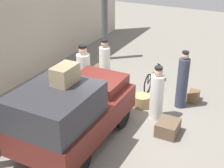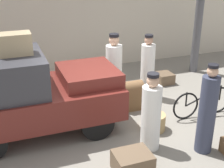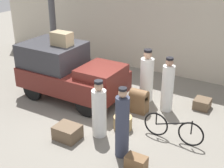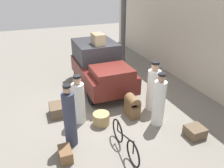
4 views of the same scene
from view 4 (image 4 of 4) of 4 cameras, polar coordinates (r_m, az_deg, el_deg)
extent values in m
plane|color=gray|center=(7.91, -1.89, -5.85)|extent=(30.00, 30.00, 0.00)
cube|color=beige|center=(9.16, 23.16, 11.80)|extent=(16.00, 0.15, 4.50)
cylinder|color=#4C4C51|center=(11.55, 2.94, 13.41)|extent=(0.25, 0.25, 3.36)
cylinder|color=black|center=(8.43, 4.89, -1.06)|extent=(0.71, 0.12, 0.71)
cylinder|color=black|center=(7.91, -5.59, -3.00)|extent=(0.71, 0.12, 0.71)
cylinder|color=black|center=(10.22, -0.41, 4.00)|extent=(0.71, 0.12, 0.71)
cylinder|color=black|center=(9.80, -9.19, 2.66)|extent=(0.71, 0.12, 0.71)
cube|color=#591E19|center=(8.90, -2.72, 2.97)|extent=(3.46, 1.76, 0.65)
cube|color=#2D2D33|center=(9.35, -4.40, 8.70)|extent=(1.90, 1.62, 0.77)
cube|color=#591E19|center=(7.74, -0.05, 3.21)|extent=(1.21, 1.37, 0.29)
torus|color=black|center=(5.56, 5.52, -17.66)|extent=(0.68, 0.04, 0.68)
torus|color=black|center=(6.21, 1.48, -12.09)|extent=(0.68, 0.04, 0.68)
cylinder|color=black|center=(5.76, 3.41, -13.47)|extent=(0.97, 0.04, 0.37)
cylinder|color=black|center=(6.10, 1.50, -10.79)|extent=(0.04, 0.04, 0.35)
cylinder|color=black|center=(5.43, 5.61, -16.20)|extent=(0.04, 0.04, 0.38)
cylinder|color=tan|center=(6.94, -2.84, -9.04)|extent=(0.52, 0.52, 0.38)
cylinder|color=#33384C|center=(5.96, -10.95, -9.15)|extent=(0.33, 0.33, 1.57)
sphere|color=tan|center=(5.50, -11.71, -1.52)|extent=(0.21, 0.21, 0.21)
cylinder|color=black|center=(5.45, -11.81, -0.53)|extent=(0.20, 0.20, 0.06)
cylinder|color=white|center=(7.57, 10.69, -1.63)|extent=(0.43, 0.43, 1.44)
sphere|color=tan|center=(7.22, 11.24, 4.42)|extent=(0.27, 0.27, 0.27)
cylinder|color=black|center=(7.17, 11.33, 5.44)|extent=(0.25, 0.25, 0.07)
cylinder|color=white|center=(6.80, 12.12, -5.02)|extent=(0.37, 0.37, 1.47)
sphere|color=tan|center=(6.41, 12.81, 1.51)|extent=(0.23, 0.23, 0.23)
cylinder|color=black|center=(6.37, 12.92, 2.47)|extent=(0.22, 0.22, 0.06)
cylinder|color=white|center=(6.88, -8.68, -5.00)|extent=(0.39, 0.39, 1.33)
sphere|color=tan|center=(6.52, -9.13, 0.93)|extent=(0.24, 0.24, 0.24)
cylinder|color=black|center=(6.47, -9.20, 1.91)|extent=(0.23, 0.23, 0.07)
cube|color=brown|center=(7.59, -13.86, -6.53)|extent=(0.66, 0.55, 0.37)
cube|color=brown|center=(7.29, 5.29, -6.36)|extent=(0.54, 0.36, 0.57)
cylinder|color=brown|center=(7.14, 5.39, -4.43)|extent=(0.54, 0.36, 0.36)
cube|color=brown|center=(5.91, -12.08, -17.46)|extent=(0.49, 0.31, 0.31)
cube|color=brown|center=(6.90, 20.84, -11.56)|extent=(0.48, 0.51, 0.31)
cube|color=brown|center=(11.06, 2.41, 4.59)|extent=(0.68, 0.42, 0.31)
cube|color=#9E8966|center=(8.80, -3.66, 11.66)|extent=(0.65, 0.42, 0.43)
camera|label=1|loc=(13.40, -30.17, 26.06)|focal=50.00mm
camera|label=2|loc=(9.14, -46.57, 14.91)|focal=50.00mm
camera|label=3|loc=(5.20, -93.31, 5.41)|focal=50.00mm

